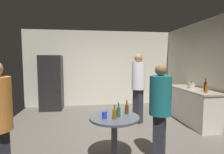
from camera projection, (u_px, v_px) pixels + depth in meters
ground_plane at (109, 134)px, 4.05m from camera, size 5.20×5.20×0.10m
wall_back at (100, 68)px, 6.52m from camera, size 5.32×0.06×2.70m
wall_side_right at (217, 72)px, 4.29m from camera, size 0.06×5.20×2.70m
refrigerator at (51, 83)px, 5.91m from camera, size 0.70×0.68×1.80m
kitchen_counter at (194, 106)px, 4.66m from camera, size 0.64×1.68×0.90m
kettle at (191, 86)px, 4.67m from camera, size 0.24×0.17×0.18m
wine_bottle_on_counter at (205, 86)px, 4.22m from camera, size 0.08×0.08×0.31m
beer_bottle_on_counter at (207, 89)px, 4.03m from camera, size 0.06×0.06×0.23m
foreground_table at (114, 123)px, 2.85m from camera, size 0.80×0.80×0.73m
beer_bottle_amber at (115, 114)px, 2.69m from camera, size 0.06×0.06×0.23m
beer_bottle_brown at (127, 109)px, 2.98m from camera, size 0.06×0.06×0.23m
beer_bottle_green at (119, 112)px, 2.81m from camera, size 0.06×0.06×0.23m
plastic_cup_blue at (104, 115)px, 2.73m from camera, size 0.08×0.08×0.11m
person_in_white_shirt at (138, 83)px, 4.61m from camera, size 0.47×0.47×1.80m
person_in_teal_shirt at (160, 106)px, 2.80m from camera, size 0.47×0.47×1.57m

